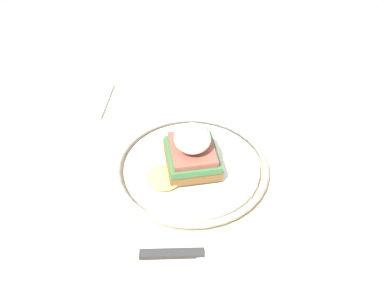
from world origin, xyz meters
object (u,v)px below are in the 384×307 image
at_px(plate, 192,166).
at_px(fork, 182,106).
at_px(napkin, 83,100).
at_px(knife, 201,253).
at_px(sandwich, 190,151).

bearing_deg(plate, fork, 177.13).
xyz_separation_m(plate, napkin, (-0.22, -0.18, -0.00)).
height_order(plate, knife, plate).
bearing_deg(knife, sandwich, 175.57).
distance_m(plate, knife, 0.15).
xyz_separation_m(plate, sandwich, (0.00, -0.00, 0.04)).
bearing_deg(plate, knife, -5.43).
bearing_deg(sandwich, napkin, -141.97).
distance_m(plate, sandwich, 0.04).
relative_size(plate, napkin, 2.13).
xyz_separation_m(fork, napkin, (-0.05, -0.19, 0.00)).
bearing_deg(sandwich, fork, 176.21).
xyz_separation_m(sandwich, fork, (-0.17, 0.01, -0.04)).
bearing_deg(knife, napkin, -156.38).
xyz_separation_m(sandwich, napkin, (-0.22, -0.17, -0.04)).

